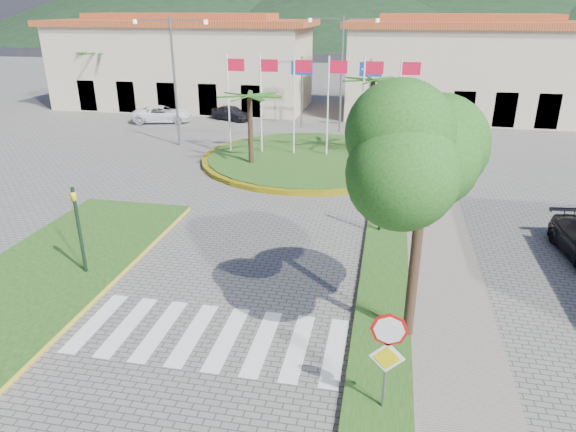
% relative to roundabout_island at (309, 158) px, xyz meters
% --- Properties ---
extents(sidewalk_right, '(4.00, 28.00, 0.15)m').
position_rel_roundabout_island_xyz_m(sidewalk_right, '(6.00, -20.00, -0.10)').
color(sidewalk_right, gray).
rests_on(sidewalk_right, ground).
extents(verge_right, '(1.60, 28.00, 0.18)m').
position_rel_roundabout_island_xyz_m(verge_right, '(4.80, -20.00, -0.08)').
color(verge_right, '#1F4112').
rests_on(verge_right, ground).
extents(median_left, '(5.00, 14.00, 0.18)m').
position_rel_roundabout_island_xyz_m(median_left, '(-6.50, -16.00, -0.08)').
color(median_left, '#1F4112').
rests_on(median_left, ground).
extents(crosswalk, '(8.00, 3.00, 0.01)m').
position_rel_roundabout_island_xyz_m(crosswalk, '(-0.00, -18.00, -0.17)').
color(crosswalk, silver).
rests_on(crosswalk, ground).
extents(roundabout_island, '(12.70, 12.70, 6.00)m').
position_rel_roundabout_island_xyz_m(roundabout_island, '(0.00, 0.00, 0.00)').
color(roundabout_island, yellow).
rests_on(roundabout_island, ground).
extents(stop_sign, '(0.80, 0.11, 2.65)m').
position_rel_roundabout_island_xyz_m(stop_sign, '(4.90, -20.04, 1.62)').
color(stop_sign, slate).
rests_on(stop_sign, ground).
extents(deciduous_tree, '(3.60, 3.60, 6.80)m').
position_rel_roundabout_island_xyz_m(deciduous_tree, '(5.50, -17.00, 5.00)').
color(deciduous_tree, black).
rests_on(deciduous_tree, ground).
extents(traffic_light_left, '(0.15, 0.18, 3.20)m').
position_rel_roundabout_island_xyz_m(traffic_light_left, '(-5.20, -15.50, 1.77)').
color(traffic_light_left, black).
rests_on(traffic_light_left, ground).
extents(traffic_light_right, '(0.15, 0.18, 3.20)m').
position_rel_roundabout_island_xyz_m(traffic_light_right, '(4.50, -10.00, 1.77)').
color(traffic_light_right, black).
rests_on(traffic_light_right, ground).
extents(traffic_light_far, '(0.18, 0.15, 3.20)m').
position_rel_roundabout_island_xyz_m(traffic_light_far, '(8.00, 4.00, 1.77)').
color(traffic_light_far, black).
rests_on(traffic_light_far, ground).
extents(direction_sign_west, '(1.60, 0.14, 5.20)m').
position_rel_roundabout_island_xyz_m(direction_sign_west, '(-2.00, 8.97, 3.36)').
color(direction_sign_west, slate).
rests_on(direction_sign_west, ground).
extents(direction_sign_east, '(1.60, 0.14, 5.20)m').
position_rel_roundabout_island_xyz_m(direction_sign_east, '(3.00, 8.97, 3.36)').
color(direction_sign_east, slate).
rests_on(direction_sign_east, ground).
extents(street_lamp_centre, '(4.80, 0.16, 8.00)m').
position_rel_roundabout_island_xyz_m(street_lamp_centre, '(1.00, 8.00, 4.32)').
color(street_lamp_centre, slate).
rests_on(street_lamp_centre, ground).
extents(street_lamp_west, '(4.80, 0.16, 8.00)m').
position_rel_roundabout_island_xyz_m(street_lamp_west, '(-9.00, 2.00, 4.32)').
color(street_lamp_west, slate).
rests_on(street_lamp_west, ground).
extents(building_left, '(23.32, 9.54, 8.05)m').
position_rel_roundabout_island_xyz_m(building_left, '(-14.00, 16.00, 3.73)').
color(building_left, beige).
rests_on(building_left, ground).
extents(building_right, '(19.08, 9.54, 8.05)m').
position_rel_roundabout_island_xyz_m(building_right, '(10.00, 16.00, 3.73)').
color(building_right, beige).
rests_on(building_right, ground).
extents(hill_near_back, '(110.00, 110.00, 16.00)m').
position_rel_roundabout_island_xyz_m(hill_near_back, '(-10.00, 108.00, 7.83)').
color(hill_near_back, black).
rests_on(hill_near_back, ground).
extents(white_van, '(5.02, 3.26, 1.29)m').
position_rel_roundabout_island_xyz_m(white_van, '(-13.17, 8.66, 0.47)').
color(white_van, white).
rests_on(white_van, ground).
extents(car_dark_a, '(3.80, 2.63, 1.20)m').
position_rel_roundabout_island_xyz_m(car_dark_a, '(-8.00, 10.53, 0.43)').
color(car_dark_a, black).
rests_on(car_dark_a, ground).
extents(car_dark_b, '(3.68, 2.13, 1.15)m').
position_rel_roundabout_island_xyz_m(car_dark_b, '(9.63, 8.76, 0.40)').
color(car_dark_b, black).
rests_on(car_dark_b, ground).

